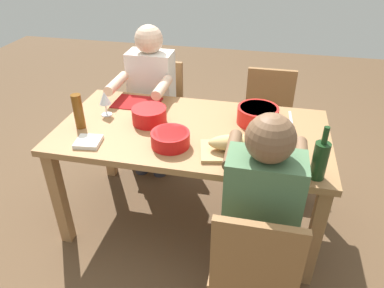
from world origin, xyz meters
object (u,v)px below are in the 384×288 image
wine_bottle (320,159)px  wine_glass (105,99)px  napkin_stack (88,142)px  chair_near_right (254,267)px  beer_bottle (78,111)px  diner_far_left (150,92)px  dining_table (192,141)px  bread_loaf (237,143)px  serving_bowl_greens (149,114)px  serving_bowl_fruit (170,138)px  chair_far_left (159,106)px  serving_bowl_pasta (258,114)px  chair_far_right (267,117)px  diner_near_right (261,206)px  cutting_board (237,151)px

wine_bottle → wine_glass: bearing=162.6°
wine_glass → napkin_stack: (0.04, -0.36, -0.10)m
chair_near_right → beer_bottle: 1.35m
diner_far_left → wine_bottle: 1.50m
dining_table → bread_loaf: 0.40m
wine_bottle → wine_glass: size_ratio=1.75×
diner_far_left → serving_bowl_greens: bearing=-72.1°
serving_bowl_fruit → chair_far_left: bearing=111.3°
chair_near_right → napkin_stack: chair_near_right is taller
beer_bottle → bread_loaf: bearing=-4.8°
beer_bottle → wine_glass: (0.09, 0.19, 0.01)m
wine_bottle → beer_bottle: 1.41m
dining_table → serving_bowl_fruit: size_ratio=7.50×
chair_near_right → serving_bowl_pasta: (-0.07, 0.92, 0.32)m
chair_far_right → diner_far_left: bearing=-168.7°
dining_table → wine_bottle: (0.72, -0.35, 0.20)m
wine_glass → napkin_stack: bearing=-83.1°
chair_far_right → serving_bowl_fruit: size_ratio=3.83×
serving_bowl_greens → wine_bottle: bearing=-20.4°
diner_far_left → diner_near_right: bearing=-51.4°
beer_bottle → napkin_stack: bearing=-51.9°
serving_bowl_fruit → serving_bowl_greens: serving_bowl_greens is taller
chair_far_left → diner_far_left: bearing=-90.0°
dining_table → beer_bottle: 0.72m
wine_bottle → napkin_stack: size_ratio=2.07×
chair_far_left → wine_bottle: 1.65m
serving_bowl_greens → dining_table: bearing=-4.8°
serving_bowl_pasta → wine_glass: (-0.98, -0.10, 0.05)m
diner_near_right → chair_far_left: (-0.92, 1.33, -0.21)m
dining_table → chair_far_left: 0.90m
dining_table → napkin_stack: (-0.55, -0.30, 0.10)m
chair_far_right → napkin_stack: size_ratio=6.07×
cutting_board → serving_bowl_fruit: bearing=-179.5°
diner_far_left → serving_bowl_pasta: size_ratio=4.64×
diner_near_right → chair_far_right: size_ratio=1.41×
wine_glass → napkin_stack: 0.38m
serving_bowl_pasta → serving_bowl_fruit: bearing=-140.9°
wine_glass → beer_bottle: bearing=-114.9°
chair_far_right → serving_bowl_greens: (-0.74, -0.73, 0.31)m
wine_bottle → serving_bowl_pasta: bearing=122.6°
bread_loaf → napkin_stack: bearing=-174.2°
diner_far_left → serving_bowl_fruit: bearing=-64.3°
dining_table → serving_bowl_fruit: (-0.08, -0.21, 0.14)m
diner_near_right → wine_glass: size_ratio=7.23×
bread_loaf → wine_glass: bearing=163.0°
dining_table → napkin_stack: bearing=-151.7°
chair_far_left → wine_bottle: size_ratio=2.93×
chair_far_right → cutting_board: size_ratio=2.12×
diner_near_right → diner_far_left: bearing=128.6°
bread_loaf → wine_bottle: size_ratio=1.10×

